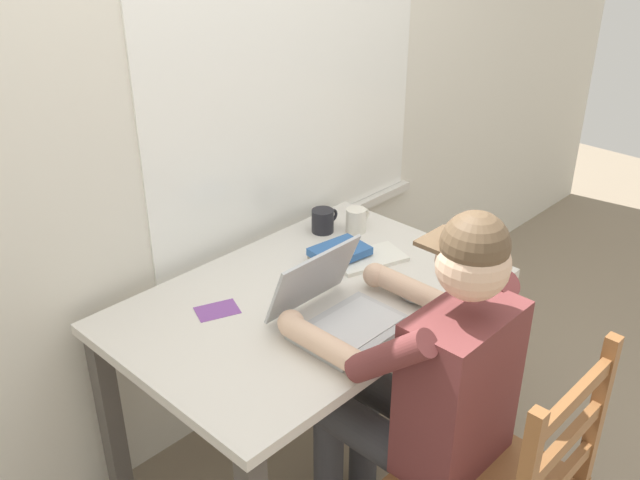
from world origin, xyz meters
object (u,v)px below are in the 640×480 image
at_px(computer_mouse, 413,296).
at_px(book_stack_main, 339,253).
at_px(coffee_mug_white, 356,220).
at_px(laptop, 336,309).
at_px(coffee_mug_dark, 323,221).
at_px(seated_person, 427,379).
at_px(desk, 310,321).
at_px(landscape_photo_print, 217,310).

distance_m(computer_mouse, book_stack_main, 0.35).
relative_size(computer_mouse, book_stack_main, 0.49).
bearing_deg(coffee_mug_white, book_stack_main, -154.30).
xyz_separation_m(laptop, coffee_mug_white, (0.51, 0.36, -0.01)).
bearing_deg(book_stack_main, coffee_mug_dark, 57.66).
distance_m(computer_mouse, coffee_mug_white, 0.51).
relative_size(seated_person, computer_mouse, 12.39).
height_order(laptop, coffee_mug_dark, laptop).
distance_m(desk, seated_person, 0.48).
bearing_deg(landscape_photo_print, coffee_mug_dark, 34.28).
distance_m(seated_person, laptop, 0.34).
bearing_deg(coffee_mug_white, seated_person, -124.39).
xyz_separation_m(seated_person, landscape_photo_print, (-0.25, 0.62, 0.07)).
bearing_deg(book_stack_main, computer_mouse, -95.80).
bearing_deg(seated_person, computer_mouse, 45.51).
bearing_deg(landscape_photo_print, seated_person, -46.32).
distance_m(coffee_mug_dark, book_stack_main, 0.22).
bearing_deg(desk, computer_mouse, -51.68).
bearing_deg(landscape_photo_print, coffee_mug_white, 25.72).
xyz_separation_m(seated_person, computer_mouse, (0.22, 0.22, 0.08)).
relative_size(coffee_mug_dark, book_stack_main, 0.59).
height_order(computer_mouse, landscape_photo_print, computer_mouse).
distance_m(desk, computer_mouse, 0.35).
bearing_deg(coffee_mug_dark, computer_mouse, -106.04).
distance_m(desk, landscape_photo_print, 0.32).
xyz_separation_m(computer_mouse, coffee_mug_dark, (0.16, 0.54, 0.03)).
height_order(laptop, coffee_mug_white, laptop).
bearing_deg(coffee_mug_dark, coffee_mug_white, -45.48).
distance_m(book_stack_main, landscape_photo_print, 0.51).
relative_size(desk, laptop, 3.75).
relative_size(laptop, landscape_photo_print, 2.54).
xyz_separation_m(laptop, book_stack_main, (0.30, 0.26, -0.03)).
xyz_separation_m(desk, book_stack_main, (0.24, 0.09, 0.13)).
bearing_deg(landscape_photo_print, computer_mouse, -18.90).
xyz_separation_m(desk, coffee_mug_dark, (0.36, 0.28, 0.15)).
height_order(desk, coffee_mug_dark, coffee_mug_dark).
distance_m(coffee_mug_white, book_stack_main, 0.23).
bearing_deg(seated_person, landscape_photo_print, 111.93).
height_order(desk, laptop, laptop).
xyz_separation_m(desk, computer_mouse, (0.20, -0.26, 0.12)).
xyz_separation_m(desk, landscape_photo_print, (-0.26, 0.14, 0.10)).
bearing_deg(coffee_mug_dark, desk, -141.85).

